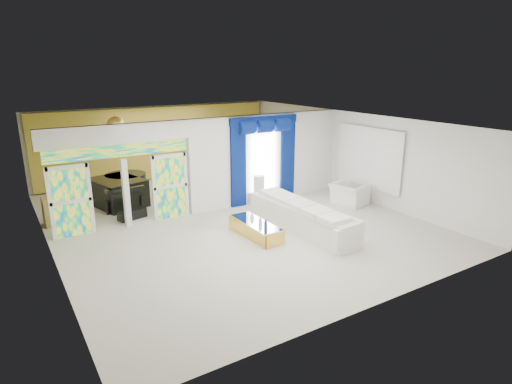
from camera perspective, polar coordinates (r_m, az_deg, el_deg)
floor at (r=13.32m, az=-3.84°, el=-3.50°), size 12.00×12.00×0.00m
dividing_wall at (r=14.80m, az=1.58°, el=4.60°), size 5.70×0.18×3.00m
dividing_header at (r=12.58m, az=-17.92°, el=7.38°), size 4.30×0.18×0.55m
stained_panel_left at (r=12.68m, az=-23.46°, el=-1.14°), size 0.95×0.04×2.00m
stained_panel_right at (r=13.34m, az=-11.36°, el=0.74°), size 0.95×0.04×2.00m
stained_transom at (r=12.65m, az=-17.73°, el=5.26°), size 4.00×0.05×0.35m
window_pane at (r=14.60m, az=0.97°, el=4.23°), size 1.00×0.02×2.30m
blue_drape_left at (r=14.08m, az=-2.39°, el=3.55°), size 0.55×0.10×2.80m
blue_drape_right at (r=15.14m, az=4.22°, el=4.44°), size 0.55×0.10×2.80m
blue_pelmet at (r=14.35m, az=1.06°, el=9.57°), size 2.60×0.12×0.25m
wall_mirror at (r=15.07m, az=14.78°, el=4.46°), size 0.04×2.70×1.90m
gold_curtains at (r=18.21m, az=-12.80°, el=6.43°), size 9.70×0.12×2.90m
white_sofa at (r=12.28m, az=6.07°, el=-3.51°), size 1.10×3.87×0.73m
coffee_table at (r=11.84m, az=-0.04°, el=-5.03°), size 0.73×1.85×0.40m
console_table at (r=14.77m, az=1.38°, el=-0.62°), size 1.26×0.49×0.41m
table_lamp at (r=14.48m, az=0.40°, el=1.07°), size 0.36×0.36×0.58m
armchair at (r=14.85m, az=12.34°, el=-0.27°), size 1.18×1.29×0.73m
grand_piano at (r=15.14m, az=-17.98°, el=-0.03°), size 1.79×2.09×0.91m
piano_bench at (r=13.74m, az=-16.18°, el=-2.87°), size 0.92×0.54×0.29m
tv_console at (r=13.99m, az=-25.31°, el=-2.23°), size 0.62×0.57×0.87m
chandelier at (r=15.02m, az=-18.19°, el=8.42°), size 0.60×0.60×0.60m
decanters at (r=11.58m, az=0.52°, el=-4.03°), size 0.20×0.95×0.21m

